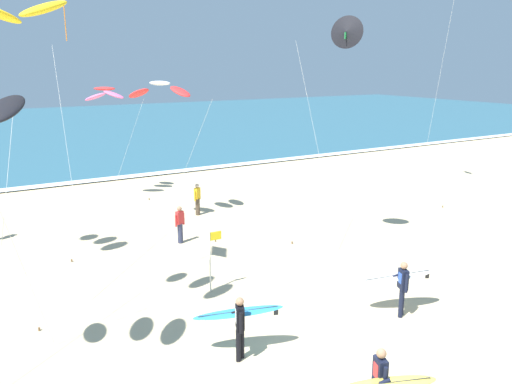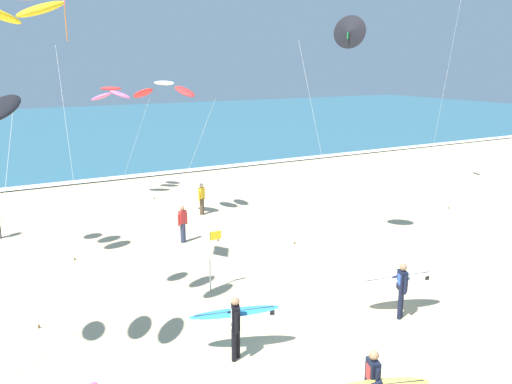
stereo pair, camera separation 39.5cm
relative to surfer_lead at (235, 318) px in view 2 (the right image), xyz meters
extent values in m
plane|color=#D1BA8E|center=(2.13, -2.36, -1.05)|extent=(160.00, 160.00, 0.00)
cube|color=#2D6075|center=(2.13, 52.21, -1.01)|extent=(160.00, 60.00, 0.08)
cube|color=white|center=(2.13, 22.51, -0.96)|extent=(160.00, 1.02, 0.01)
cylinder|color=black|center=(-0.14, -0.22, -0.61)|extent=(0.13, 0.13, 0.88)
cylinder|color=black|center=(0.01, -0.11, -0.61)|extent=(0.13, 0.13, 0.88)
cube|color=black|center=(-0.07, -0.16, 0.13)|extent=(0.31, 0.39, 0.60)
cube|color=white|center=(-0.16, -0.12, 0.17)|extent=(0.09, 0.19, 0.32)
sphere|color=#A87A59|center=(-0.07, -0.16, 0.55)|extent=(0.21, 0.21, 0.21)
cylinder|color=black|center=(-0.15, -0.37, 0.09)|extent=(0.09, 0.09, 0.56)
cylinder|color=black|center=(0.02, 0.05, 0.24)|extent=(0.09, 0.09, 0.26)
cylinder|color=black|center=(0.00, 0.16, 0.11)|extent=(0.26, 0.17, 0.14)
ellipsoid|color=#3399D8|center=(0.07, 0.17, 0.07)|extent=(2.36, 1.35, 0.24)
cube|color=#333333|center=(0.07, 0.17, 0.11)|extent=(1.92, 0.80, 0.16)
cube|color=#262628|center=(0.98, -0.20, 0.00)|extent=(0.12, 0.06, 0.14)
cylinder|color=black|center=(5.12, -0.59, -0.61)|extent=(0.13, 0.13, 0.88)
cylinder|color=black|center=(5.28, -0.48, -0.61)|extent=(0.13, 0.13, 0.88)
cube|color=black|center=(5.20, -0.54, 0.13)|extent=(0.31, 0.39, 0.60)
cube|color=blue|center=(5.11, -0.50, 0.17)|extent=(0.08, 0.19, 0.32)
sphere|color=#A87A59|center=(5.20, -0.54, 0.55)|extent=(0.21, 0.21, 0.21)
cylinder|color=black|center=(5.12, -0.75, 0.09)|extent=(0.09, 0.09, 0.56)
cylinder|color=black|center=(5.29, -0.32, 0.24)|extent=(0.09, 0.09, 0.26)
cylinder|color=black|center=(5.26, -0.22, 0.11)|extent=(0.26, 0.16, 0.14)
ellipsoid|color=white|center=(5.33, -0.20, 0.07)|extent=(2.34, 1.36, 0.27)
cube|color=#333333|center=(5.33, -0.20, 0.11)|extent=(1.88, 0.73, 0.19)
cube|color=#262628|center=(6.23, -0.54, 0.00)|extent=(0.12, 0.05, 0.14)
cube|color=black|center=(1.28, -3.70, 0.13)|extent=(0.29, 0.38, 0.60)
cube|color=red|center=(1.18, -3.67, 0.17)|extent=(0.07, 0.19, 0.32)
sphere|color=#A87A59|center=(1.28, -3.70, 0.55)|extent=(0.21, 0.21, 0.21)
cylinder|color=black|center=(1.21, -3.92, 0.24)|extent=(0.09, 0.09, 0.26)
cylinder|color=black|center=(1.13, -3.99, 0.11)|extent=(0.26, 0.15, 0.14)
cylinder|color=black|center=(1.35, -3.48, 0.09)|extent=(0.09, 0.09, 0.56)
cube|color=#262628|center=(2.02, -4.32, 0.00)|extent=(0.12, 0.05, 0.14)
ellipsoid|color=black|center=(-4.77, 0.74, 5.44)|extent=(1.21, 1.50, 0.61)
cylinder|color=silver|center=(-5.00, 2.63, 2.20)|extent=(1.49, 2.75, 6.29)
cylinder|color=brown|center=(-4.26, 4.00, -1.00)|extent=(0.06, 0.06, 0.10)
cone|color=black|center=(7.13, 4.76, 7.40)|extent=(0.99, 1.20, 1.21)
cube|color=green|center=(7.13, 4.76, 7.26)|extent=(0.37, 0.26, 0.24)
cylinder|color=silver|center=(6.57, 5.57, 3.10)|extent=(1.13, 1.63, 8.09)
cylinder|color=brown|center=(6.01, 6.38, -1.00)|extent=(0.06, 0.06, 0.10)
cylinder|color=silver|center=(16.34, 8.22, 5.75)|extent=(0.76, 2.41, 13.39)
cylinder|color=brown|center=(15.96, 7.02, -1.00)|extent=(0.06, 0.06, 0.10)
ellipsoid|color=red|center=(3.63, 12.20, 5.02)|extent=(0.94, 1.46, 0.61)
ellipsoid|color=white|center=(2.57, 11.98, 5.42)|extent=(0.94, 1.46, 0.20)
ellipsoid|color=red|center=(1.51, 11.75, 5.02)|extent=(0.94, 1.46, 0.61)
cylinder|color=silver|center=(2.97, 10.11, 1.99)|extent=(0.81, 3.73, 5.87)
cylinder|color=brown|center=(3.37, 8.25, -1.00)|extent=(0.06, 0.06, 0.10)
ellipsoid|color=pink|center=(2.32, 18.60, 4.59)|extent=(1.32, 1.31, 0.57)
ellipsoid|color=red|center=(1.63, 17.88, 4.96)|extent=(1.32, 1.31, 0.20)
ellipsoid|color=pink|center=(0.95, 17.17, 4.59)|extent=(1.32, 1.31, 0.57)
cylinder|color=silver|center=(2.45, 17.10, 1.77)|extent=(1.64, 1.58, 5.44)
cylinder|color=brown|center=(3.27, 16.32, -1.00)|extent=(0.06, 0.06, 0.10)
cylinder|color=orange|center=(-2.62, 5.16, 7.36)|extent=(0.02, 0.02, 0.93)
cylinder|color=silver|center=(-2.49, 7.06, 2.98)|extent=(0.27, 3.82, 7.85)
cylinder|color=brown|center=(-2.36, 8.97, -1.00)|extent=(0.06, 0.06, 0.10)
ellipsoid|color=yellow|center=(-3.66, 2.05, 7.45)|extent=(1.32, 0.95, 0.56)
cylinder|color=#2D334C|center=(2.04, 8.86, -0.63)|extent=(0.22, 0.22, 0.84)
cube|color=red|center=(2.04, 8.86, 0.06)|extent=(0.36, 0.28, 0.54)
sphere|color=#A87A59|center=(2.04, 8.86, 0.44)|extent=(0.20, 0.20, 0.20)
cylinder|color=red|center=(2.24, 8.93, -0.04)|extent=(0.08, 0.08, 0.50)
cylinder|color=red|center=(1.84, 8.79, -0.04)|extent=(0.08, 0.08, 0.50)
cylinder|color=#4C3D2D|center=(4.38, 12.28, -0.63)|extent=(0.22, 0.22, 0.84)
cube|color=gold|center=(4.38, 12.28, 0.06)|extent=(0.37, 0.32, 0.54)
sphere|color=beige|center=(4.38, 12.28, 0.44)|extent=(0.20, 0.20, 0.20)
cylinder|color=gold|center=(4.20, 12.17, -0.04)|extent=(0.08, 0.08, 0.50)
cylinder|color=gold|center=(4.55, 12.40, -0.04)|extent=(0.08, 0.08, 0.50)
cylinder|color=silver|center=(1.05, 3.90, 0.00)|extent=(0.05, 0.05, 2.10)
cube|color=yellow|center=(1.27, 3.90, 0.85)|extent=(0.40, 0.02, 0.28)
camera|label=1|loc=(-5.75, -10.59, 6.31)|focal=36.56mm
camera|label=2|loc=(-5.40, -10.79, 6.31)|focal=36.56mm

